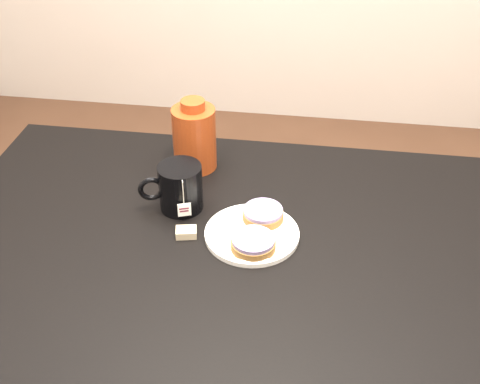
{
  "coord_description": "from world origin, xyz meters",
  "views": [
    {
      "loc": [
        0.12,
        -0.96,
        1.6
      ],
      "look_at": [
        -0.04,
        0.12,
        0.81
      ],
      "focal_mm": 45.0,
      "sensor_mm": 36.0,
      "label": 1
    }
  ],
  "objects_px": {
    "bagel_front": "(253,243)",
    "teabag_pouch": "(186,232)",
    "bagel_back": "(263,214)",
    "bagel_package": "(194,137)",
    "table": "(249,278)",
    "mug": "(180,187)",
    "plate": "(252,233)"
  },
  "relations": [
    {
      "from": "bagel_front",
      "to": "teabag_pouch",
      "type": "bearing_deg",
      "value": 167.95
    },
    {
      "from": "plate",
      "to": "bagel_package",
      "type": "height_order",
      "value": "bagel_package"
    },
    {
      "from": "table",
      "to": "bagel_front",
      "type": "xyz_separation_m",
      "value": [
        0.01,
        -0.01,
        0.11
      ]
    },
    {
      "from": "plate",
      "to": "teabag_pouch",
      "type": "height_order",
      "value": "teabag_pouch"
    },
    {
      "from": "plate",
      "to": "bagel_package",
      "type": "distance_m",
      "value": 0.32
    },
    {
      "from": "teabag_pouch",
      "to": "table",
      "type": "bearing_deg",
      "value": -10.38
    },
    {
      "from": "bagel_back",
      "to": "teabag_pouch",
      "type": "bearing_deg",
      "value": -156.64
    },
    {
      "from": "bagel_back",
      "to": "bagel_package",
      "type": "bearing_deg",
      "value": 133.45
    },
    {
      "from": "mug",
      "to": "bagel_package",
      "type": "distance_m",
      "value": 0.18
    },
    {
      "from": "bagel_back",
      "to": "bagel_package",
      "type": "height_order",
      "value": "bagel_package"
    },
    {
      "from": "mug",
      "to": "teabag_pouch",
      "type": "relative_size",
      "value": 3.49
    },
    {
      "from": "bagel_front",
      "to": "teabag_pouch",
      "type": "xyz_separation_m",
      "value": [
        -0.15,
        0.03,
        -0.02
      ]
    },
    {
      "from": "table",
      "to": "mug",
      "type": "bearing_deg",
      "value": 144.66
    },
    {
      "from": "table",
      "to": "mug",
      "type": "relative_size",
      "value": 8.91
    },
    {
      "from": "bagel_package",
      "to": "plate",
      "type": "bearing_deg",
      "value": -55.37
    },
    {
      "from": "bagel_back",
      "to": "mug",
      "type": "height_order",
      "value": "mug"
    },
    {
      "from": "table",
      "to": "bagel_back",
      "type": "height_order",
      "value": "bagel_back"
    },
    {
      "from": "bagel_package",
      "to": "teabag_pouch",
      "type": "bearing_deg",
      "value": -82.54
    },
    {
      "from": "mug",
      "to": "table",
      "type": "bearing_deg",
      "value": -55.44
    },
    {
      "from": "table",
      "to": "bagel_front",
      "type": "height_order",
      "value": "bagel_front"
    },
    {
      "from": "table",
      "to": "bagel_back",
      "type": "distance_m",
      "value": 0.15
    },
    {
      "from": "bagel_front",
      "to": "mug",
      "type": "relative_size",
      "value": 0.69
    },
    {
      "from": "teabag_pouch",
      "to": "bagel_front",
      "type": "bearing_deg",
      "value": -12.05
    },
    {
      "from": "bagel_back",
      "to": "bagel_package",
      "type": "distance_m",
      "value": 0.29
    },
    {
      "from": "mug",
      "to": "bagel_package",
      "type": "xyz_separation_m",
      "value": [
        -0.0,
        0.18,
        0.03
      ]
    },
    {
      "from": "table",
      "to": "teabag_pouch",
      "type": "bearing_deg",
      "value": 169.62
    },
    {
      "from": "teabag_pouch",
      "to": "plate",
      "type": "bearing_deg",
      "value": 7.58
    },
    {
      "from": "plate",
      "to": "bagel_front",
      "type": "bearing_deg",
      "value": -79.76
    },
    {
      "from": "bagel_back",
      "to": "mug",
      "type": "relative_size",
      "value": 0.58
    },
    {
      "from": "bagel_back",
      "to": "table",
      "type": "bearing_deg",
      "value": -100.61
    },
    {
      "from": "table",
      "to": "mug",
      "type": "distance_m",
      "value": 0.26
    },
    {
      "from": "bagel_back",
      "to": "bagel_package",
      "type": "xyz_separation_m",
      "value": [
        -0.2,
        0.21,
        0.06
      ]
    }
  ]
}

